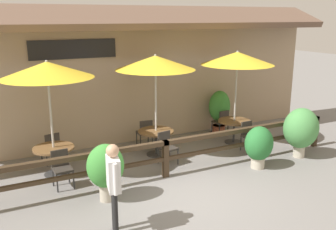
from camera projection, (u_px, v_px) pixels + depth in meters
The scene contains 20 objects.
ground_plane at pixel (186, 194), 8.49m from camera, with size 60.00×60.00×0.00m, color slate.
building_facade at pixel (121, 75), 11.48m from camera, with size 14.28×1.49×4.23m.
patio_railing at pixel (165, 150), 9.22m from camera, with size 10.40×0.14×0.95m.
patio_umbrella_near at pixel (47, 70), 8.85m from camera, with size 2.21×2.21×2.90m.
dining_table_near at pixel (54, 153), 9.38m from camera, with size 1.02×1.02×0.73m.
chair_near_streetside at pixel (62, 167), 8.73m from camera, with size 0.45×0.45×0.88m.
chair_near_wallside at pixel (51, 146), 10.11m from camera, with size 0.50×0.50×0.88m.
patio_umbrella_middle at pixel (155, 63), 10.21m from camera, with size 2.21×2.21×2.90m.
dining_table_middle at pixel (156, 135), 10.74m from camera, with size 1.02×1.02×0.73m.
chair_middle_streetside at pixel (167, 146), 10.13m from camera, with size 0.48×0.48×0.88m.
chair_middle_wallside at pixel (145, 132), 11.38m from camera, with size 0.45×0.45×0.88m.
patio_umbrella_far at pixel (237, 58), 11.25m from camera, with size 2.21×2.21×2.90m.
dining_table_far at pixel (234, 125), 11.78m from camera, with size 1.02×1.02×0.73m.
chair_far_streetside at pixel (249, 135), 11.10m from camera, with size 0.45×0.45×0.88m.
chair_far_wallside at pixel (221, 121), 12.53m from camera, with size 0.47×0.47×0.88m.
potted_plant_broad_leaf at pixel (301, 129), 10.50m from camera, with size 1.02×0.92×1.43m.
potted_plant_corner_fern at pixel (259, 145), 9.79m from camera, with size 0.77×0.69×1.14m.
potted_plant_tall_tropical at pixel (106, 168), 8.00m from camera, with size 0.81×0.73×1.29m.
potted_plant_small_flowering at pixel (219, 108), 12.77m from camera, with size 0.75×0.67×1.46m.
pedestrian at pixel (113, 177), 6.71m from camera, with size 0.30×0.59×1.72m.
Camera 1 is at (-3.84, -6.74, 3.90)m, focal length 40.00 mm.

